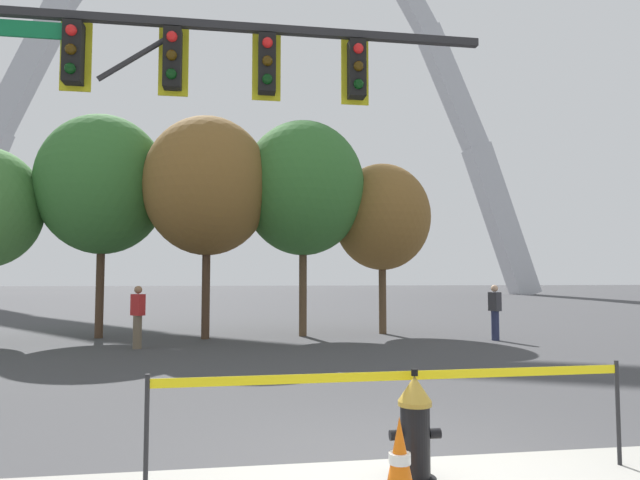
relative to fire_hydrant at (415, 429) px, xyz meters
The scene contains 12 objects.
ground_plane 0.61m from the fire_hydrant, 94.83° to the left, with size 240.00×240.00×0.00m, color #3D3D3F.
fire_hydrant is the anchor object (origin of this frame).
caution_tape_barrier 0.24m from the fire_hydrant, 140.83° to the left, with size 4.41×0.14×1.00m.
traffic_cone_by_hydrant 0.68m from the fire_hydrant, 118.21° to the right, with size 0.36×0.36×0.73m.
traffic_signal_gantry 6.02m from the fire_hydrant, 130.39° to the left, with size 7.82×0.44×6.00m.
monument_arch 55.30m from the fire_hydrant, 90.04° to the left, with size 61.21×2.45×48.63m.
tree_left_mid 14.48m from the fire_hydrant, 113.79° to the left, with size 3.86×3.86×6.75m.
tree_center_left 12.88m from the fire_hydrant, 101.50° to the left, with size 3.79×3.79×6.63m.
tree_center_right 12.99m from the fire_hydrant, 87.69° to the left, with size 3.84×3.84×6.71m.
tree_right_mid 13.46m from the fire_hydrant, 76.11° to the left, with size 3.15×3.15×5.51m.
pedestrian_walking_left 10.71m from the fire_hydrant, 112.08° to the left, with size 0.39×0.37×1.59m.
pedestrian_standing_center 11.86m from the fire_hydrant, 60.53° to the left, with size 0.29×0.38×1.59m.
Camera 1 is at (-1.55, -5.20, 1.80)m, focal length 31.15 mm.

